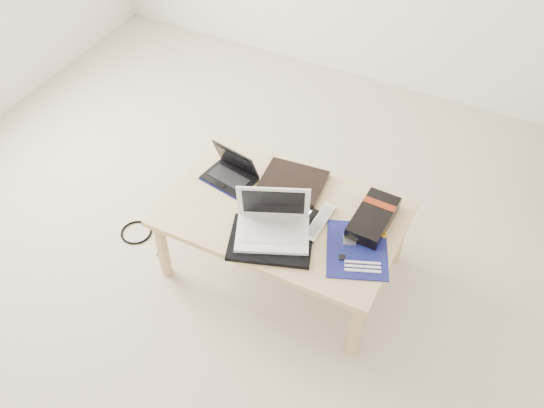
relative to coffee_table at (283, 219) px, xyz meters
The scene contains 13 objects.
ground 0.46m from the coffee_table, 131.85° to the right, with size 4.00×4.00×0.00m, color beige.
coffee_table is the anchor object (origin of this frame).
book 0.20m from the coffee_table, 100.90° to the left, with size 0.32×0.28×0.03m.
netbook 0.35m from the coffee_table, 164.08° to the left, with size 0.27×0.22×0.17m.
tablet 0.06m from the coffee_table, 62.25° to the right, with size 0.29×0.23×0.01m.
remote 0.19m from the coffee_table, ahead, with size 0.06×0.25×0.02m.
neoprene_sleeve 0.20m from the coffee_table, 79.61° to the right, with size 0.37×0.27×0.02m, color black.
white_laptop 0.18m from the coffee_table, 82.57° to the right, with size 0.39×0.34×0.23m.
motherboard 0.40m from the coffee_table, ahead, with size 0.37×0.40×0.02m.
gpu_box 0.42m from the coffee_table, 16.65° to the left, with size 0.16×0.31×0.07m.
cable_coil 0.12m from the coffee_table, 159.58° to the left, with size 0.09×0.09×0.01m, color black.
floor_cable_coil 0.88m from the coffee_table, 168.98° to the right, with size 0.17×0.17×0.01m, color black.
floor_cable_trail 0.76m from the coffee_table, behind, with size 0.01×0.01×0.34m, color black.
Camera 1 is at (1.02, -1.53, 2.44)m, focal length 40.00 mm.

